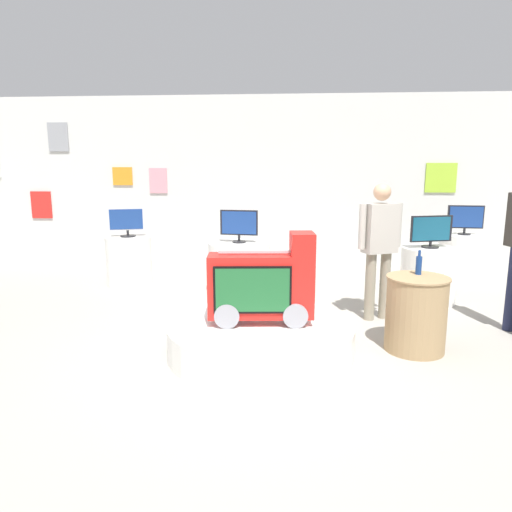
{
  "coord_description": "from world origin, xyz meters",
  "views": [
    {
      "loc": [
        0.24,
        -4.17,
        1.78
      ],
      "look_at": [
        -0.14,
        0.83,
        0.81
      ],
      "focal_mm": 32.38,
      "sensor_mm": 36.0,
      "label": 1
    }
  ],
  "objects_px": {
    "novelty_firetruck_tv": "(263,287)",
    "tv_on_center_rear": "(239,224)",
    "main_display_pedestal": "(261,338)",
    "tv_on_left_rear": "(431,231)",
    "display_pedestal_right_rear": "(129,261)",
    "side_table_round": "(416,313)",
    "tv_on_right_rear": "(127,221)",
    "shopper_browsing_rear": "(380,241)",
    "display_pedestal_left_rear": "(428,275)",
    "display_pedestal_far_right": "(462,258)",
    "bottle_on_side_table": "(419,265)",
    "display_pedestal_center_rear": "(239,268)",
    "tv_on_far_right": "(466,218)"
  },
  "relations": [
    {
      "from": "tv_on_center_rear",
      "to": "display_pedestal_far_right",
      "type": "height_order",
      "value": "tv_on_center_rear"
    },
    {
      "from": "display_pedestal_left_rear",
      "to": "bottle_on_side_table",
      "type": "height_order",
      "value": "bottle_on_side_table"
    },
    {
      "from": "tv_on_left_rear",
      "to": "bottle_on_side_table",
      "type": "xyz_separation_m",
      "value": [
        -0.57,
        -1.58,
        -0.13
      ]
    },
    {
      "from": "display_pedestal_center_rear",
      "to": "tv_on_far_right",
      "type": "height_order",
      "value": "tv_on_far_right"
    },
    {
      "from": "novelty_firetruck_tv",
      "to": "tv_on_center_rear",
      "type": "distance_m",
      "value": 2.18
    },
    {
      "from": "tv_on_right_rear",
      "to": "side_table_round",
      "type": "relative_size",
      "value": 0.69
    },
    {
      "from": "novelty_firetruck_tv",
      "to": "tv_on_center_rear",
      "type": "relative_size",
      "value": 1.92
    },
    {
      "from": "tv_on_center_rear",
      "to": "shopper_browsing_rear",
      "type": "bearing_deg",
      "value": -28.72
    },
    {
      "from": "display_pedestal_center_rear",
      "to": "tv_on_left_rear",
      "type": "bearing_deg",
      "value": -5.17
    },
    {
      "from": "tv_on_far_right",
      "to": "display_pedestal_right_rear",
      "type": "bearing_deg",
      "value": -173.33
    },
    {
      "from": "display_pedestal_left_rear",
      "to": "display_pedestal_far_right",
      "type": "distance_m",
      "value": 1.54
    },
    {
      "from": "main_display_pedestal",
      "to": "novelty_firetruck_tv",
      "type": "relative_size",
      "value": 1.76
    },
    {
      "from": "display_pedestal_center_rear",
      "to": "display_pedestal_far_right",
      "type": "relative_size",
      "value": 1.17
    },
    {
      "from": "novelty_firetruck_tv",
      "to": "display_pedestal_far_right",
      "type": "relative_size",
      "value": 1.37
    },
    {
      "from": "tv_on_left_rear",
      "to": "shopper_browsing_rear",
      "type": "xyz_separation_m",
      "value": [
        -0.79,
        -0.73,
        -0.03
      ]
    },
    {
      "from": "bottle_on_side_table",
      "to": "main_display_pedestal",
      "type": "bearing_deg",
      "value": -169.28
    },
    {
      "from": "display_pedestal_center_rear",
      "to": "side_table_round",
      "type": "distance_m",
      "value": 2.73
    },
    {
      "from": "display_pedestal_left_rear",
      "to": "display_pedestal_far_right",
      "type": "relative_size",
      "value": 1.0
    },
    {
      "from": "novelty_firetruck_tv",
      "to": "side_table_round",
      "type": "xyz_separation_m",
      "value": [
        1.49,
        0.19,
        -0.28
      ]
    },
    {
      "from": "tv_on_right_rear",
      "to": "side_table_round",
      "type": "bearing_deg",
      "value": -32.29
    },
    {
      "from": "bottle_on_side_table",
      "to": "novelty_firetruck_tv",
      "type": "bearing_deg",
      "value": -168.96
    },
    {
      "from": "shopper_browsing_rear",
      "to": "main_display_pedestal",
      "type": "bearing_deg",
      "value": -139.02
    },
    {
      "from": "tv_on_center_rear",
      "to": "side_table_round",
      "type": "bearing_deg",
      "value": -44.41
    },
    {
      "from": "display_pedestal_center_rear",
      "to": "shopper_browsing_rear",
      "type": "distance_m",
      "value": 2.08
    },
    {
      "from": "main_display_pedestal",
      "to": "display_pedestal_far_right",
      "type": "relative_size",
      "value": 2.41
    },
    {
      "from": "display_pedestal_right_rear",
      "to": "display_pedestal_far_right",
      "type": "distance_m",
      "value": 5.21
    },
    {
      "from": "display_pedestal_right_rear",
      "to": "tv_on_far_right",
      "type": "distance_m",
      "value": 5.25
    },
    {
      "from": "display_pedestal_right_rear",
      "to": "side_table_round",
      "type": "relative_size",
      "value": 1.0
    },
    {
      "from": "tv_on_right_rear",
      "to": "tv_on_far_right",
      "type": "bearing_deg",
      "value": 6.71
    },
    {
      "from": "side_table_round",
      "to": "bottle_on_side_table",
      "type": "relative_size",
      "value": 3.07
    },
    {
      "from": "side_table_round",
      "to": "bottle_on_side_table",
      "type": "bearing_deg",
      "value": 77.09
    },
    {
      "from": "display_pedestal_left_rear",
      "to": "tv_on_far_right",
      "type": "height_order",
      "value": "tv_on_far_right"
    },
    {
      "from": "tv_on_center_rear",
      "to": "display_pedestal_far_right",
      "type": "bearing_deg",
      "value": 16.89
    },
    {
      "from": "display_pedestal_left_rear",
      "to": "side_table_round",
      "type": "relative_size",
      "value": 1.0
    },
    {
      "from": "tv_on_far_right",
      "to": "shopper_browsing_rear",
      "type": "height_order",
      "value": "shopper_browsing_rear"
    },
    {
      "from": "novelty_firetruck_tv",
      "to": "display_pedestal_center_rear",
      "type": "xyz_separation_m",
      "value": [
        -0.46,
        2.1,
        -0.29
      ]
    },
    {
      "from": "main_display_pedestal",
      "to": "display_pedestal_far_right",
      "type": "bearing_deg",
      "value": 46.4
    },
    {
      "from": "display_pedestal_left_rear",
      "to": "bottle_on_side_table",
      "type": "bearing_deg",
      "value": -109.79
    },
    {
      "from": "main_display_pedestal",
      "to": "tv_on_left_rear",
      "type": "relative_size",
      "value": 3.17
    },
    {
      "from": "main_display_pedestal",
      "to": "novelty_firetruck_tv",
      "type": "height_order",
      "value": "novelty_firetruck_tv"
    },
    {
      "from": "tv_on_center_rear",
      "to": "bottle_on_side_table",
      "type": "height_order",
      "value": "tv_on_center_rear"
    },
    {
      "from": "tv_on_right_rear",
      "to": "shopper_browsing_rear",
      "type": "bearing_deg",
      "value": -21.61
    },
    {
      "from": "side_table_round",
      "to": "shopper_browsing_rear",
      "type": "bearing_deg",
      "value": 101.95
    },
    {
      "from": "display_pedestal_far_right",
      "to": "side_table_round",
      "type": "distance_m",
      "value": 3.3
    },
    {
      "from": "side_table_round",
      "to": "bottle_on_side_table",
      "type": "xyz_separation_m",
      "value": [
        0.02,
        0.11,
        0.46
      ]
    },
    {
      "from": "display_pedestal_right_rear",
      "to": "side_table_round",
      "type": "distance_m",
      "value": 4.38
    },
    {
      "from": "tv_on_left_rear",
      "to": "side_table_round",
      "type": "distance_m",
      "value": 1.88
    },
    {
      "from": "display_pedestal_right_rear",
      "to": "tv_on_center_rear",
      "type": "bearing_deg",
      "value": -13.85
    },
    {
      "from": "display_pedestal_center_rear",
      "to": "shopper_browsing_rear",
      "type": "height_order",
      "value": "shopper_browsing_rear"
    },
    {
      "from": "main_display_pedestal",
      "to": "tv_on_right_rear",
      "type": "bearing_deg",
      "value": 130.96
    }
  ]
}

